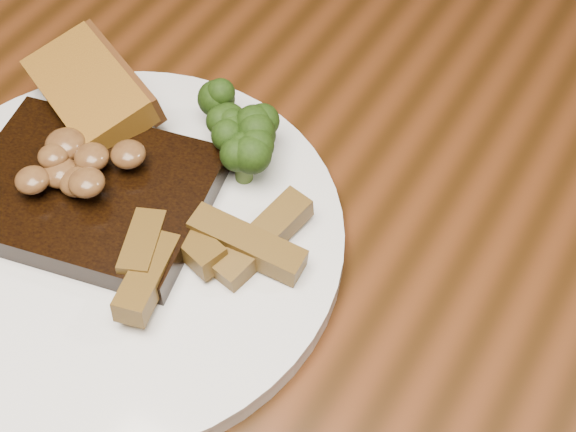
% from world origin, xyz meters
% --- Properties ---
extents(dining_table, '(1.60, 0.90, 0.75)m').
position_xyz_m(dining_table, '(0.00, 0.00, 0.66)').
color(dining_table, '#47220E').
rests_on(dining_table, ground).
extents(chair_far, '(0.51, 0.51, 0.82)m').
position_xyz_m(chair_far, '(-0.03, 0.67, 0.45)').
color(chair_far, black).
rests_on(chair_far, ground).
extents(plate, '(0.35, 0.35, 0.01)m').
position_xyz_m(plate, '(-0.10, -0.06, 0.76)').
color(plate, silver).
rests_on(plate, dining_table).
extents(steak, '(0.18, 0.15, 0.02)m').
position_xyz_m(steak, '(-0.12, -0.05, 0.77)').
color(steak, black).
rests_on(steak, plate).
extents(steak_bone, '(0.16, 0.05, 0.02)m').
position_xyz_m(steak_bone, '(-0.12, -0.10, 0.77)').
color(steak_bone, beige).
rests_on(steak_bone, plate).
extents(mushroom_pile, '(0.08, 0.08, 0.03)m').
position_xyz_m(mushroom_pile, '(-0.13, -0.05, 0.80)').
color(mushroom_pile, brown).
rests_on(mushroom_pile, steak).
extents(garlic_bread, '(0.12, 0.09, 0.02)m').
position_xyz_m(garlic_bread, '(-0.17, 0.01, 0.77)').
color(garlic_bread, '#8C6219').
rests_on(garlic_bread, plate).
extents(potato_wedges, '(0.10, 0.10, 0.02)m').
position_xyz_m(potato_wedges, '(-0.03, -0.05, 0.77)').
color(potato_wedges, brown).
rests_on(potato_wedges, plate).
extents(broccoli_cluster, '(0.07, 0.07, 0.04)m').
position_xyz_m(broccoli_cluster, '(-0.05, 0.03, 0.78)').
color(broccoli_cluster, '#1E370C').
rests_on(broccoli_cluster, plate).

